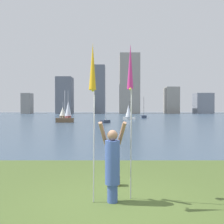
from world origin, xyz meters
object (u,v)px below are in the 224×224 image
Objects in this scene: sailboat_4 at (65,120)px; sailboat_1 at (144,117)px; kite_flag_left at (93,71)px; sailboat_7 at (105,121)px; sailboat_3 at (129,112)px; sailboat_5 at (63,112)px; bag at (116,180)px; sailboat_2 at (68,110)px; kite_flag_right at (130,71)px; person at (112,163)px.

sailboat_1 is at bearing 49.52° from sailboat_4.
kite_flag_left is 0.87× the size of sailboat_7.
sailboat_3 is (-3.75, -7.41, 1.09)m from sailboat_1.
bag is at bearing -77.47° from sailboat_5.
bag is 29.92m from sailboat_7.
sailboat_3 is (12.53, -7.17, -0.43)m from sailboat_2.
kite_flag_right is at bearing -87.37° from sailboat_7.
kite_flag_right reaches higher than kite_flag_left.
sailboat_4 reaches higher than sailboat_3.
sailboat_5 reaches higher than person.
sailboat_4 reaches higher than sailboat_5.
sailboat_3 reaches higher than person.
sailboat_3 is (3.54, 42.05, -1.60)m from kite_flag_left.
sailboat_7 is at bearing -64.20° from sailboat_5.
kite_flag_left reaches higher than sailboat_5.
sailboat_7 reaches higher than kite_flag_right.
sailboat_1 is 19.70m from sailboat_7.
kite_flag_right is 33.45m from sailboat_4.
sailboat_1 is 16.35m from sailboat_2.
sailboat_5 is at bearing 102.53° from bag.
sailboat_2 is (-8.99, 49.22, -1.17)m from kite_flag_left.
kite_flag_right is at bearing -93.68° from sailboat_3.
kite_flag_right is (0.44, 0.35, 2.17)m from person.
sailboat_2 is (-9.53, 47.73, 1.70)m from bag.
bag is 0.05× the size of sailboat_2.
sailboat_7 is at bearing -14.88° from sailboat_4.
kite_flag_right is 0.90× the size of sailboat_7.
sailboat_4 is (-7.17, 32.81, -0.54)m from person.
sailboat_4 reaches higher than kite_flag_right.
sailboat_5 is (-14.38, 10.63, -0.22)m from sailboat_3.
sailboat_1 is 1.31× the size of sailboat_5.
bag is at bearing -87.94° from sailboat_7.
sailboat_5 is (-4.10, 19.65, 0.81)m from sailboat_4.
sailboat_2 reaches higher than sailboat_4.
person reaches higher than bag.
sailboat_7 is (8.45, -17.83, -1.58)m from sailboat_2.
kite_flag_right is 30.98m from sailboat_7.
person is 0.51× the size of kite_flag_left.
sailboat_3 is at bearing -29.77° from sailboat_2.
bag is 0.09× the size of sailboat_5.
sailboat_4 is at bearing 103.19° from kite_flag_right.
person is 49.72m from sailboat_1.
sailboat_2 reaches higher than sailboat_7.
kite_flag_left is 1.04× the size of sailboat_3.
sailboat_4 is at bearing 165.12° from sailboat_7.
bag is at bearing -98.01° from sailboat_1.
person is at bearing 26.67° from kite_flag_left.
kite_flag_left is 42.23m from sailboat_3.
sailboat_1 is at bearing 81.62° from kite_flag_left.
sailboat_1 reaches higher than kite_flag_left.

